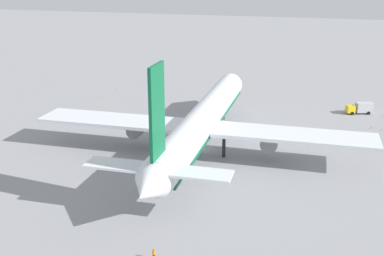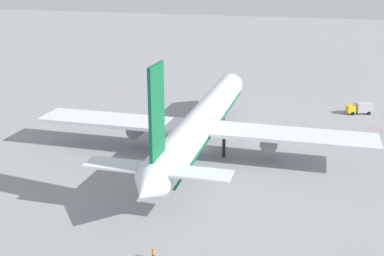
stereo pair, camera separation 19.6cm
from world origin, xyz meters
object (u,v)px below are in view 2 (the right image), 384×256
Objects in this scene: traffic_cone_4 at (118,89)px; traffic_cone_0 at (372,127)px; ground_worker_0 at (153,254)px; airliner at (202,121)px; service_truck_3 at (361,108)px; traffic_cone_3 at (382,130)px; traffic_cone_1 at (103,96)px.

traffic_cone_0 is at bearing -103.30° from traffic_cone_4.
traffic_cone_4 is at bearing 27.78° from ground_worker_0.
airliner is 137.67× the size of traffic_cone_4.
service_truck_3 is at bearing -40.63° from airliner.
airliner reaches higher than traffic_cone_0.
traffic_cone_3 is at bearing -103.88° from traffic_cone_4.
traffic_cone_0 is 78.82m from traffic_cone_4.
traffic_cone_4 is (5.86, 74.38, -1.35)m from service_truck_3.
traffic_cone_0 is 1.00× the size of traffic_cone_1.
airliner reaches higher than traffic_cone_1.
traffic_cone_1 is at bearing 83.40° from traffic_cone_0.
traffic_cone_1 is at bearing 30.89° from ground_worker_0.
ground_worker_0 reaches higher than traffic_cone_3.
service_truck_3 reaches higher than traffic_cone_4.
airliner reaches higher than ground_worker_0.
traffic_cone_4 is at bearing 85.49° from service_truck_3.
service_truck_3 is 75.07m from traffic_cone_1.
service_truck_3 is 12.56m from traffic_cone_0.
traffic_cone_1 is (8.94, 77.31, 0.00)m from traffic_cone_0.
traffic_cone_0 is at bearing -25.17° from ground_worker_0.
traffic_cone_0 and traffic_cone_1 have the same top height.
traffic_cone_1 is (35.87, 41.35, -6.60)m from airliner.
traffic_cone_3 is (-13.63, -4.53, -1.35)m from service_truck_3.
ground_worker_0 is 3.06× the size of traffic_cone_3.
airliner is at bearing 6.08° from ground_worker_0.
traffic_cone_1 is at bearing 92.54° from service_truck_3.
airliner is at bearing 139.37° from service_truck_3.
traffic_cone_0 is at bearing -169.25° from service_truck_3.
airliner reaches higher than service_truck_3.
traffic_cone_4 is at bearing 76.12° from traffic_cone_3.
service_truck_3 reaches higher than traffic_cone_3.
airliner is 41.12m from ground_worker_0.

